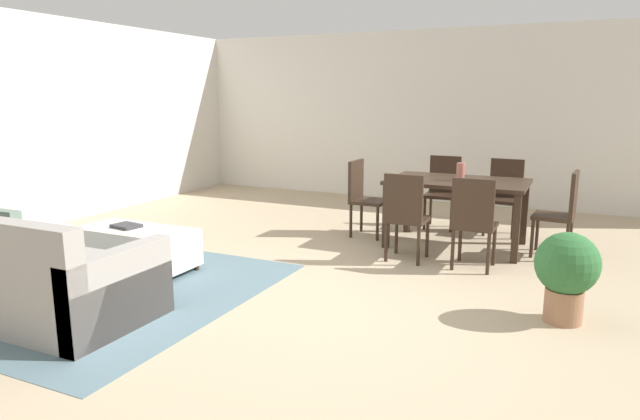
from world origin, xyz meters
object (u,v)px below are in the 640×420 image
object	(u,v)px
dining_chair_near_left	(406,212)
dining_table	(458,188)
dining_chair_far_right	(504,192)
dining_chair_head_west	(363,194)
dining_chair_head_east	(563,209)
couch	(12,276)
book_on_ottoman	(126,226)
dining_chair_far_left	(443,188)
dining_chair_near_right	(474,218)
ottoman_table	(137,246)
vase_centerpiece	(461,172)
potted_plant	(567,270)

from	to	relation	value
dining_chair_near_left	dining_table	bearing A→B (deg)	67.97
dining_table	dining_chair_far_right	xyz separation A→B (m)	(0.40, 0.85, -0.14)
dining_chair_head_west	dining_chair_head_east	bearing A→B (deg)	0.26
dining_chair_head_east	dining_chair_head_west	xyz separation A→B (m)	(-2.23, -0.01, 0.00)
couch	book_on_ottoman	size ratio (longest dim) A/B	8.83
dining_chair_far_left	dining_table	bearing A→B (deg)	-67.61
dining_chair_near_right	dining_chair_far_left	distance (m)	1.86
dining_chair_near_right	dining_chair_far_right	world-z (taller)	same
couch	dining_chair_near_right	bearing A→B (deg)	40.53
couch	ottoman_table	xyz separation A→B (m)	(0.12, 1.26, -0.05)
dining_chair_far_right	vase_centerpiece	xyz separation A→B (m)	(-0.37, -0.89, 0.34)
ottoman_table	dining_chair_head_west	bearing A→B (deg)	56.09
ottoman_table	dining_chair_far_right	xyz separation A→B (m)	(3.04, 3.08, 0.28)
couch	dining_chair_near_left	distance (m)	3.58
dining_table	dining_chair_near_left	bearing A→B (deg)	-112.03
dining_chair_far_left	couch	bearing A→B (deg)	-118.75
dining_chair_head_east	dining_chair_far_left	bearing A→B (deg)	149.60
ottoman_table	dining_chair_near_left	size ratio (longest dim) A/B	1.27
dining_chair_near_left	dining_chair_near_right	size ratio (longest dim) A/B	1.00
dining_chair_near_right	couch	bearing A→B (deg)	-139.47
book_on_ottoman	dining_chair_far_left	bearing A→B (deg)	52.45
dining_chair_far_left	potted_plant	world-z (taller)	dining_chair_far_left
dining_chair_far_right	dining_chair_head_west	world-z (taller)	same
dining_table	potted_plant	world-z (taller)	dining_table
dining_chair_near_right	dining_chair_far_left	xyz separation A→B (m)	(-0.70, 1.72, 0.00)
dining_chair_far_left	dining_chair_head_east	size ratio (longest dim) A/B	1.00
dining_chair_near_left	dining_chair_far_left	xyz separation A→B (m)	(-0.02, 1.72, 0.00)
book_on_ottoman	ottoman_table	bearing A→B (deg)	4.84
dining_chair_near_left	book_on_ottoman	bearing A→B (deg)	-150.00
dining_chair_head_east	vase_centerpiece	xyz separation A→B (m)	(-1.07, -0.05, 0.34)
dining_chair_head_east	dining_table	bearing A→B (deg)	-179.02
dining_chair_head_west	potted_plant	distance (m)	3.00
couch	potted_plant	world-z (taller)	couch
couch	dining_chair_near_left	bearing A→B (deg)	47.61
dining_chair_near_left	dining_chair_far_left	size ratio (longest dim) A/B	1.00
couch	potted_plant	distance (m)	4.29
couch	book_on_ottoman	distance (m)	1.26
dining_chair_head_east	ottoman_table	bearing A→B (deg)	-148.95
dining_chair_far_right	dining_chair_near_right	bearing A→B (deg)	-92.14
dining_chair_head_east	dining_chair_far_right	bearing A→B (deg)	129.81
ottoman_table	dining_chair_near_left	bearing A→B (deg)	31.06
dining_chair_head_east	potted_plant	xyz separation A→B (m)	(0.11, -1.88, -0.11)
dining_chair_far_right	vase_centerpiece	bearing A→B (deg)	-112.73
dining_table	potted_plant	xyz separation A→B (m)	(1.21, -1.86, -0.26)
dining_chair_far_left	potted_plant	distance (m)	3.15
dining_chair_far_right	dining_table	bearing A→B (deg)	-115.27
ottoman_table	book_on_ottoman	bearing A→B (deg)	-175.16
couch	dining_chair_near_right	size ratio (longest dim) A/B	2.50
dining_chair_head_east	potted_plant	size ratio (longest dim) A/B	1.32
dining_chair_near_left	dining_chair_far_left	world-z (taller)	same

